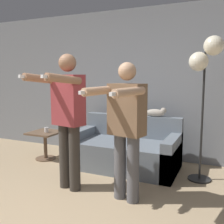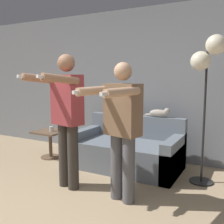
# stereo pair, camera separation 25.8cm
# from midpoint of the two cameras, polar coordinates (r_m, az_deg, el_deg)

# --- Properties ---
(wall_back) EXTENTS (10.00, 0.05, 2.60)m
(wall_back) POSITION_cam_midpoint_polar(r_m,az_deg,el_deg) (4.71, 6.86, 6.03)
(wall_back) COLOR gray
(wall_back) RESTS_ON ground_plane
(couch) EXTENTS (1.66, 0.90, 0.79)m
(couch) POSITION_cam_midpoint_polar(r_m,az_deg,el_deg) (4.20, 5.16, -8.50)
(couch) COLOR slate
(couch) RESTS_ON ground_plane
(person_left) EXTENTS (0.55, 0.73, 1.71)m
(person_left) POSITION_cam_midpoint_polar(r_m,az_deg,el_deg) (3.31, -7.77, -0.18)
(person_left) COLOR #38332D
(person_left) RESTS_ON ground_plane
(person_right) EXTENTS (0.57, 0.74, 1.59)m
(person_right) POSITION_cam_midpoint_polar(r_m,az_deg,el_deg) (2.94, 4.60, -2.56)
(person_right) COLOR #56565B
(person_right) RESTS_ON ground_plane
(cat) EXTENTS (0.43, 0.12, 0.15)m
(cat) POSITION_cam_midpoint_polar(r_m,az_deg,el_deg) (4.26, 12.02, -0.23)
(cat) COLOR #B7AD9E
(cat) RESTS_ON couch
(floor_lamp) EXTENTS (0.44, 0.32, 1.96)m
(floor_lamp) POSITION_cam_midpoint_polar(r_m,az_deg,el_deg) (3.68, 22.02, 9.80)
(floor_lamp) COLOR black
(floor_lamp) RESTS_ON ground_plane
(side_table) EXTENTS (0.51, 0.51, 0.48)m
(side_table) POSITION_cam_midpoint_polar(r_m,az_deg,el_deg) (4.76, -11.77, -5.58)
(side_table) COLOR brown
(side_table) RESTS_ON ground_plane
(cup) EXTENTS (0.07, 0.07, 0.08)m
(cup) POSITION_cam_midpoint_polar(r_m,az_deg,el_deg) (4.68, -11.53, -3.62)
(cup) COLOR white
(cup) RESTS_ON side_table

